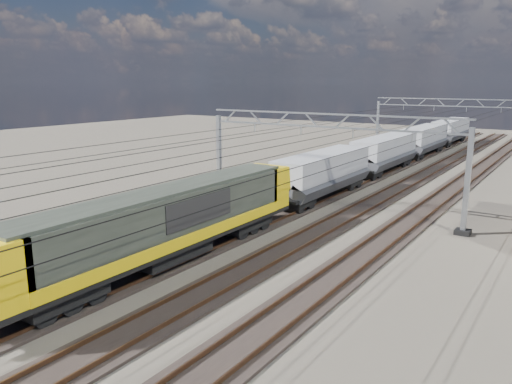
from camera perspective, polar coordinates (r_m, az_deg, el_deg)
The scene contains 13 objects.
ground at distance 32.94m, azimuth 4.66°, elevation -3.83°, with size 160.00×160.00×0.00m, color #29241F.
track_outer_west at distance 36.10m, azimuth -3.68°, elevation -2.23°, with size 2.60×140.00×0.30m.
track_loco at distance 33.89m, azimuth 1.71°, elevation -3.19°, with size 2.60×140.00×0.30m.
track_inner_east at distance 32.04m, azimuth 7.80°, elevation -4.24°, with size 2.60×140.00×0.30m.
track_outer_east at distance 30.59m, azimuth 14.56°, elevation -5.35°, with size 2.60×140.00×0.30m.
catenary_gantry_mid at distance 35.57m, azimuth 7.93°, elevation 3.77°, with size 19.90×0.90×7.11m.
catenary_gantry_far at distance 69.58m, azimuth 21.16°, elevation 7.29°, with size 19.90×0.90×7.11m.
overhead_wires at distance 38.96m, azimuth 10.61°, elevation 7.16°, with size 12.03×140.00×0.53m.
locomotive at distance 25.74m, azimuth -10.07°, elevation -3.28°, with size 2.76×21.10×3.62m.
hopper_wagon_lead at distance 40.08m, azimuth 7.67°, elevation 2.33°, with size 3.38×13.00×3.25m.
hopper_wagon_mid at distance 53.06m, azimuth 14.50°, elevation 4.53°, with size 3.38×13.00×3.25m.
hopper_wagon_third at distance 66.54m, azimuth 18.62°, elevation 5.82°, with size 3.38×13.00×3.25m.
hopper_wagon_fourth at distance 80.26m, azimuth 21.36°, elevation 6.66°, with size 3.38×13.00×3.25m.
Camera 1 is at (15.29, -27.67, 9.25)m, focal length 35.00 mm.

